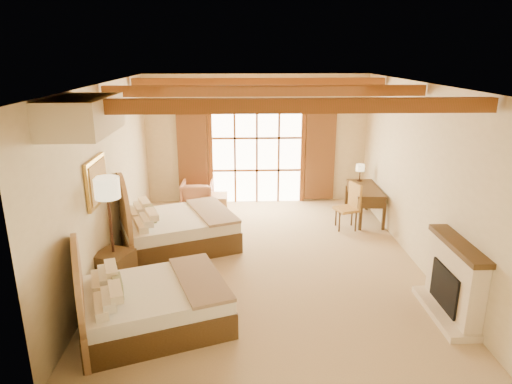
{
  "coord_description": "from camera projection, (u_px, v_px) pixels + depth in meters",
  "views": [
    {
      "loc": [
        -0.47,
        -7.76,
        3.71
      ],
      "look_at": [
        -0.15,
        0.2,
        1.25
      ],
      "focal_mm": 32.0,
      "sensor_mm": 36.0,
      "label": 1
    }
  ],
  "objects": [
    {
      "name": "floor",
      "position": [
        265.0,
        259.0,
        8.52
      ],
      "size": [
        7.0,
        7.0,
        0.0
      ],
      "primitive_type": "plane",
      "color": "#CFB386",
      "rests_on": "ground"
    },
    {
      "name": "wall_back",
      "position": [
        257.0,
        140.0,
        11.39
      ],
      "size": [
        5.5,
        0.0,
        5.5
      ],
      "primitive_type": "plane",
      "rotation": [
        1.57,
        0.0,
        0.0
      ],
      "color": "beige",
      "rests_on": "ground"
    },
    {
      "name": "wall_left",
      "position": [
        108.0,
        178.0,
        7.94
      ],
      "size": [
        0.0,
        7.0,
        7.0
      ],
      "primitive_type": "plane",
      "rotation": [
        1.57,
        0.0,
        1.57
      ],
      "color": "beige",
      "rests_on": "ground"
    },
    {
      "name": "wall_right",
      "position": [
        418.0,
        175.0,
        8.15
      ],
      "size": [
        0.0,
        7.0,
        7.0
      ],
      "primitive_type": "plane",
      "rotation": [
        1.57,
        0.0,
        -1.57
      ],
      "color": "beige",
      "rests_on": "ground"
    },
    {
      "name": "ceiling",
      "position": [
        266.0,
        83.0,
        7.57
      ],
      "size": [
        7.0,
        7.0,
        0.0
      ],
      "primitive_type": "plane",
      "rotation": [
        3.14,
        0.0,
        0.0
      ],
      "color": "#B47533",
      "rests_on": "ground"
    },
    {
      "name": "ceiling_beams",
      "position": [
        266.0,
        91.0,
        7.61
      ],
      "size": [
        5.39,
        4.6,
        0.18
      ],
      "primitive_type": null,
      "color": "brown",
      "rests_on": "ceiling"
    },
    {
      "name": "french_doors",
      "position": [
        257.0,
        154.0,
        11.43
      ],
      "size": [
        3.95,
        0.08,
        2.6
      ],
      "color": "white",
      "rests_on": "ground"
    },
    {
      "name": "fireplace",
      "position": [
        453.0,
        284.0,
        6.56
      ],
      "size": [
        0.46,
        1.4,
        1.16
      ],
      "color": "beige",
      "rests_on": "ground"
    },
    {
      "name": "painting",
      "position": [
        97.0,
        181.0,
        7.18
      ],
      "size": [
        0.06,
        0.95,
        0.75
      ],
      "color": "gold",
      "rests_on": "wall_left"
    },
    {
      "name": "canopy_valance",
      "position": [
        82.0,
        115.0,
        5.65
      ],
      "size": [
        0.7,
        1.4,
        0.45
      ],
      "primitive_type": "cube",
      "color": "#FAE5C5",
      "rests_on": "ceiling"
    },
    {
      "name": "bed_near",
      "position": [
        143.0,
        301.0,
        6.33
      ],
      "size": [
        2.44,
        2.06,
        1.3
      ],
      "rotation": [
        0.0,
        0.0,
        0.34
      ],
      "color": "#4D351C",
      "rests_on": "floor"
    },
    {
      "name": "bed_far",
      "position": [
        169.0,
        227.0,
        8.93
      ],
      "size": [
        2.67,
        2.26,
        1.4
      ],
      "rotation": [
        0.0,
        0.0,
        0.37
      ],
      "color": "#4D351C",
      "rests_on": "floor"
    },
    {
      "name": "nightstand",
      "position": [
        115.0,
        270.0,
        7.38
      ],
      "size": [
        0.68,
        0.68,
        0.63
      ],
      "primitive_type": "cube",
      "rotation": [
        0.0,
        0.0,
        -0.38
      ],
      "color": "#4D351C",
      "rests_on": "floor"
    },
    {
      "name": "floor_lamp",
      "position": [
        108.0,
        195.0,
        7.05
      ],
      "size": [
        0.39,
        0.39,
        1.86
      ],
      "color": "#311E15",
      "rests_on": "floor"
    },
    {
      "name": "armchair",
      "position": [
        198.0,
        195.0,
        11.12
      ],
      "size": [
        0.77,
        0.79,
        0.7
      ],
      "primitive_type": "imported",
      "rotation": [
        0.0,
        0.0,
        -3.17
      ],
      "color": "tan",
      "rests_on": "floor"
    },
    {
      "name": "ottoman",
      "position": [
        215.0,
        204.0,
        10.93
      ],
      "size": [
        0.59,
        0.59,
        0.43
      ],
      "primitive_type": "cube",
      "rotation": [
        0.0,
        0.0,
        -0.0
      ],
      "color": "#A56F44",
      "rests_on": "floor"
    },
    {
      "name": "desk",
      "position": [
        364.0,
        202.0,
        10.42
      ],
      "size": [
        0.69,
        1.46,
        0.77
      ],
      "rotation": [
        0.0,
        0.0,
        -0.06
      ],
      "color": "#4D351C",
      "rests_on": "floor"
    },
    {
      "name": "desk_chair",
      "position": [
        347.0,
        215.0,
        9.89
      ],
      "size": [
        0.57,
        0.56,
        1.01
      ],
      "rotation": [
        0.0,
        0.0,
        0.32
      ],
      "color": "#B8853F",
      "rests_on": "floor"
    },
    {
      "name": "desk_lamp",
      "position": [
        360.0,
        168.0,
        10.74
      ],
      "size": [
        0.2,
        0.2,
        0.4
      ],
      "color": "#311E15",
      "rests_on": "desk"
    }
  ]
}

